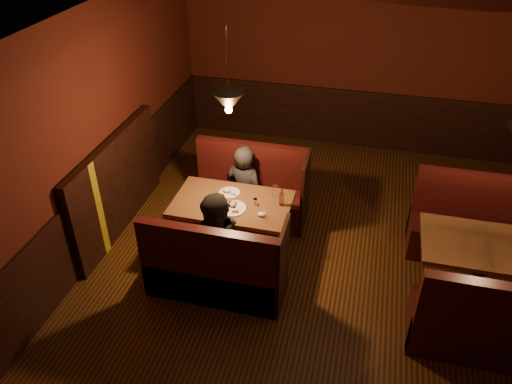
% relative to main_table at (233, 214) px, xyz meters
% --- Properties ---
extents(room, '(6.02, 7.02, 2.92)m').
position_rel_main_table_xyz_m(room, '(1.02, -0.21, 0.47)').
color(room, '#341D09').
rests_on(room, ground).
extents(main_table, '(1.41, 0.86, 0.99)m').
position_rel_main_table_xyz_m(main_table, '(0.00, 0.00, 0.00)').
color(main_table, '#58321B').
rests_on(main_table, ground).
extents(main_bench_far, '(1.55, 0.55, 1.06)m').
position_rel_main_table_xyz_m(main_bench_far, '(0.02, 0.80, -0.25)').
color(main_bench_far, '#3B100E').
rests_on(main_bench_far, ground).
extents(main_bench_near, '(1.55, 0.55, 1.06)m').
position_rel_main_table_xyz_m(main_bench_near, '(0.02, -0.80, -0.25)').
color(main_bench_near, '#3B100E').
rests_on(main_bench_near, ground).
extents(second_table, '(1.36, 0.87, 0.77)m').
position_rel_main_table_xyz_m(second_table, '(2.86, -0.12, -0.01)').
color(second_table, '#58321B').
rests_on(second_table, ground).
extents(second_bench_far, '(1.50, 0.56, 1.07)m').
position_rel_main_table_xyz_m(second_bench_far, '(2.89, 0.70, -0.24)').
color(second_bench_far, '#3B100E').
rests_on(second_bench_far, ground).
extents(second_bench_near, '(1.50, 0.56, 1.07)m').
position_rel_main_table_xyz_m(second_bench_near, '(2.89, -0.93, -0.24)').
color(second_bench_near, '#3B100E').
rests_on(second_bench_near, ground).
extents(diner_a, '(0.62, 0.49, 1.51)m').
position_rel_main_table_xyz_m(diner_a, '(-0.04, 0.67, 0.17)').
color(diner_a, '#262626').
rests_on(diner_a, ground).
extents(diner_b, '(0.86, 0.72, 1.58)m').
position_rel_main_table_xyz_m(diner_b, '(0.02, -0.61, 0.21)').
color(diner_b, black).
rests_on(diner_b, ground).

